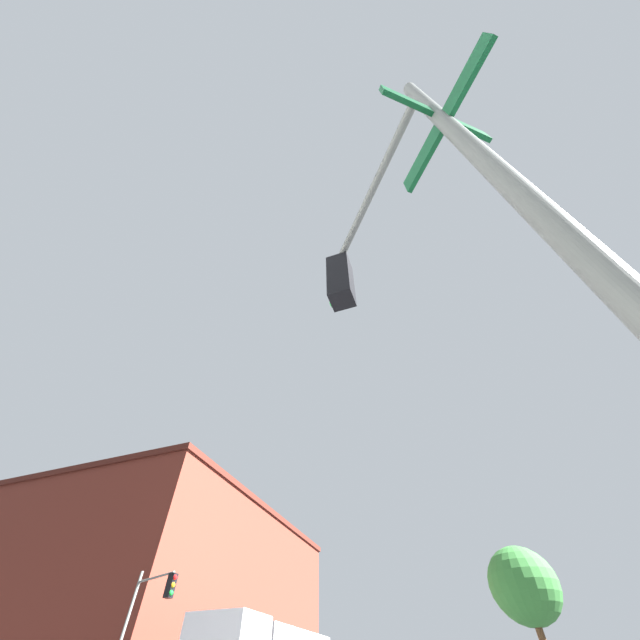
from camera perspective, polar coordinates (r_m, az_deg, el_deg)
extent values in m
cylinder|color=slate|center=(2.02, 29.61, 18.07)|extent=(0.12, 0.12, 5.44)
cylinder|color=slate|center=(4.33, 8.53, 20.17)|extent=(1.59, 1.37, 0.09)
cube|color=black|center=(4.36, 3.40, 6.49)|extent=(0.28, 0.28, 0.80)
sphere|color=red|center=(4.64, 2.55, 6.89)|extent=(0.18, 0.18, 0.18)
sphere|color=orange|center=(4.44, 2.66, 5.02)|extent=(0.18, 0.18, 0.18)
sphere|color=green|center=(4.24, 2.77, 2.97)|extent=(0.18, 0.18, 0.18)
cube|color=#0F5128|center=(3.21, 19.64, 28.44)|extent=(0.86, 0.74, 0.20)
cube|color=#0F5128|center=(3.42, 18.59, 29.40)|extent=(0.68, 0.79, 0.20)
cylinder|color=slate|center=(19.74, -25.39, -33.90)|extent=(1.07, 2.61, 0.09)
cube|color=black|center=(18.46, -23.35, -35.19)|extent=(0.28, 0.28, 0.80)
sphere|color=red|center=(18.38, -22.78, -34.46)|extent=(0.18, 0.18, 0.18)
sphere|color=orange|center=(18.34, -23.05, -35.20)|extent=(0.18, 0.18, 0.18)
sphere|color=green|center=(18.30, -23.33, -35.93)|extent=(0.18, 0.18, 0.18)
cube|color=maroon|center=(36.96, -24.59, -37.20)|extent=(23.64, 17.14, 11.56)
cube|color=#471C15|center=(38.18, -21.44, -28.66)|extent=(23.94, 17.44, 0.40)
sphere|color=#2D6B2D|center=(17.82, 30.47, -33.43)|extent=(2.43, 2.43, 2.43)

